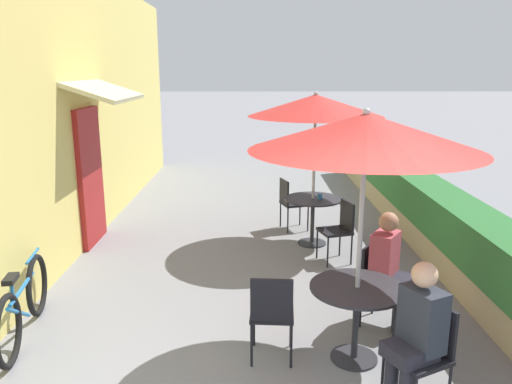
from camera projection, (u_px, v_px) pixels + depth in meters
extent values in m
cube|color=#E0CC6B|center=(87.00, 105.00, 7.96)|extent=(0.24, 11.56, 4.20)
cube|color=maroon|center=(90.00, 177.00, 7.65)|extent=(0.08, 0.96, 2.10)
cube|color=beige|center=(105.00, 91.00, 7.34)|extent=(0.78, 1.80, 0.30)
cube|color=tan|center=(411.00, 219.00, 8.34)|extent=(0.44, 10.56, 0.45)
cube|color=#2D6B33|center=(413.00, 189.00, 8.22)|extent=(0.60, 10.03, 0.56)
cylinder|color=#28282D|center=(354.00, 357.00, 4.70)|extent=(0.44, 0.44, 0.02)
cylinder|color=#28282D|center=(356.00, 323.00, 4.62)|extent=(0.06, 0.06, 0.71)
cylinder|color=#28282D|center=(357.00, 288.00, 4.53)|extent=(0.87, 0.87, 0.02)
cylinder|color=#B7B7BC|center=(360.00, 246.00, 4.44)|extent=(0.04, 0.04, 2.25)
cone|color=red|center=(366.00, 132.00, 4.19)|extent=(2.00, 2.00, 0.32)
sphere|color=#B7B7BC|center=(367.00, 112.00, 4.15)|extent=(0.07, 0.07, 0.07)
cube|color=black|center=(385.00, 286.00, 5.23)|extent=(0.55, 0.55, 0.04)
cube|color=black|center=(369.00, 263.00, 5.28)|extent=(0.24, 0.33, 0.42)
cylinder|color=black|center=(394.00, 317.00, 5.04)|extent=(0.02, 0.02, 0.45)
cylinder|color=black|center=(405.00, 303.00, 5.33)|extent=(0.02, 0.02, 0.45)
cylinder|color=black|center=(361.00, 307.00, 5.23)|extent=(0.02, 0.02, 0.45)
cylinder|color=black|center=(373.00, 295.00, 5.52)|extent=(0.02, 0.02, 0.45)
cylinder|color=#23232D|center=(398.00, 312.00, 5.12)|extent=(0.11, 0.11, 0.47)
cylinder|color=#23232D|center=(402.00, 306.00, 5.25)|extent=(0.11, 0.11, 0.47)
cube|color=#23232D|center=(393.00, 280.00, 5.16)|extent=(0.47, 0.45, 0.12)
cube|color=#AD424C|center=(385.00, 256.00, 5.16)|extent=(0.37, 0.40, 0.50)
sphere|color=#A87556|center=(389.00, 222.00, 5.06)|extent=(0.20, 0.20, 0.20)
cube|color=black|center=(272.00, 313.00, 4.64)|extent=(0.42, 0.42, 0.04)
cube|color=black|center=(272.00, 301.00, 4.41)|extent=(0.38, 0.05, 0.42)
cylinder|color=black|center=(291.00, 326.00, 4.86)|extent=(0.02, 0.02, 0.45)
cylinder|color=black|center=(254.00, 325.00, 4.88)|extent=(0.02, 0.02, 0.45)
cylinder|color=black|center=(291.00, 346.00, 4.51)|extent=(0.02, 0.02, 0.45)
cylinder|color=black|center=(252.00, 344.00, 4.53)|extent=(0.02, 0.02, 0.45)
cube|color=black|center=(417.00, 357.00, 3.93)|extent=(0.54, 0.54, 0.04)
cube|color=black|center=(437.00, 328.00, 3.96)|extent=(0.20, 0.35, 0.42)
cylinder|color=black|center=(382.00, 376.00, 4.06)|extent=(0.02, 0.02, 0.45)
cylinder|color=black|center=(416.00, 365.00, 4.21)|extent=(0.02, 0.02, 0.45)
cylinder|color=#23232D|center=(391.00, 382.00, 3.97)|extent=(0.11, 0.11, 0.47)
cube|color=#23232D|center=(409.00, 351.00, 3.87)|extent=(0.46, 0.43, 0.12)
cube|color=#282D38|center=(423.00, 319.00, 3.85)|extent=(0.35, 0.40, 0.50)
sphere|color=tan|center=(425.00, 275.00, 3.76)|extent=(0.20, 0.20, 0.20)
cylinder|color=#28282D|center=(312.00, 243.00, 7.81)|extent=(0.44, 0.44, 0.02)
cylinder|color=#28282D|center=(312.00, 221.00, 7.72)|extent=(0.06, 0.06, 0.71)
cylinder|color=#28282D|center=(313.00, 199.00, 7.64)|extent=(0.87, 0.87, 0.02)
cylinder|color=#B7B7BC|center=(314.00, 173.00, 7.54)|extent=(0.04, 0.04, 2.25)
cone|color=red|center=(316.00, 105.00, 7.30)|extent=(2.00, 2.00, 0.32)
sphere|color=#B7B7BC|center=(316.00, 94.00, 7.26)|extent=(0.07, 0.07, 0.07)
cube|color=black|center=(294.00, 204.00, 8.42)|extent=(0.50, 0.50, 0.04)
cube|color=black|center=(284.00, 192.00, 8.32)|extent=(0.14, 0.37, 0.42)
cylinder|color=black|center=(308.00, 218.00, 8.36)|extent=(0.02, 0.02, 0.45)
cylinder|color=black|center=(300.00, 213.00, 8.69)|extent=(0.02, 0.02, 0.45)
cylinder|color=black|center=(288.00, 220.00, 8.26)|extent=(0.02, 0.02, 0.45)
cylinder|color=black|center=(280.00, 214.00, 8.59)|extent=(0.02, 0.02, 0.45)
cube|color=black|center=(335.00, 231.00, 6.98)|extent=(0.50, 0.50, 0.04)
cube|color=black|center=(347.00, 216.00, 6.98)|extent=(0.14, 0.37, 0.42)
cylinder|color=black|center=(317.00, 244.00, 7.15)|extent=(0.02, 0.02, 0.45)
cylinder|color=black|center=(328.00, 252.00, 6.82)|extent=(0.02, 0.02, 0.45)
cylinder|color=black|center=(340.00, 241.00, 7.25)|extent=(0.02, 0.02, 0.45)
cylinder|color=black|center=(351.00, 249.00, 6.92)|extent=(0.02, 0.02, 0.45)
cylinder|color=teal|center=(320.00, 196.00, 7.56)|extent=(0.07, 0.07, 0.09)
torus|color=black|center=(37.00, 285.00, 5.50)|extent=(0.16, 0.68, 0.68)
torus|color=black|center=(8.00, 331.00, 4.54)|extent=(0.16, 0.68, 0.68)
cylinder|color=#236BA8|center=(22.00, 288.00, 4.97)|extent=(0.16, 0.78, 0.04)
cylinder|color=#236BA8|center=(19.00, 312.00, 4.84)|extent=(0.13, 0.57, 0.38)
cylinder|color=#236BA8|center=(12.00, 291.00, 4.68)|extent=(0.04, 0.04, 0.24)
cube|color=black|center=(11.00, 279.00, 4.65)|extent=(0.13, 0.23, 0.05)
cylinder|color=#236BA8|center=(33.00, 256.00, 5.37)|extent=(0.10, 0.46, 0.03)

